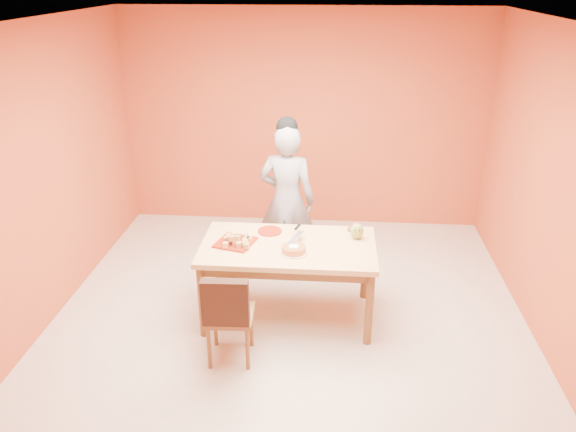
# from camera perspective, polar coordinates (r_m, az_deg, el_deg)

# --- Properties ---
(floor) EXTENTS (5.00, 5.00, 0.00)m
(floor) POSITION_cam_1_polar(r_m,az_deg,el_deg) (5.34, -0.04, -11.32)
(floor) COLOR beige
(floor) RESTS_ON ground
(ceiling) EXTENTS (5.00, 5.00, 0.00)m
(ceiling) POSITION_cam_1_polar(r_m,az_deg,el_deg) (4.39, -0.05, 18.94)
(ceiling) COLOR white
(ceiling) RESTS_ON wall_back
(wall_back) EXTENTS (4.50, 0.00, 4.50)m
(wall_back) POSITION_cam_1_polar(r_m,az_deg,el_deg) (7.08, 1.63, 9.67)
(wall_back) COLOR #B7462A
(wall_back) RESTS_ON floor
(wall_left) EXTENTS (0.00, 5.00, 5.00)m
(wall_left) POSITION_cam_1_polar(r_m,az_deg,el_deg) (5.36, -24.80, 2.79)
(wall_left) COLOR #B7462A
(wall_left) RESTS_ON floor
(wall_right) EXTENTS (0.00, 5.00, 5.00)m
(wall_right) POSITION_cam_1_polar(r_m,az_deg,el_deg) (5.05, 26.32, 1.30)
(wall_right) COLOR #B7462A
(wall_right) RESTS_ON floor
(dining_table) EXTENTS (1.60, 0.90, 0.76)m
(dining_table) POSITION_cam_1_polar(r_m,az_deg,el_deg) (5.19, 0.02, -3.85)
(dining_table) COLOR #E9C17A
(dining_table) RESTS_ON floor
(dining_chair) EXTENTS (0.41, 0.48, 0.86)m
(dining_chair) POSITION_cam_1_polar(r_m,az_deg,el_deg) (4.75, -5.99, -9.85)
(dining_chair) COLOR brown
(dining_chair) RESTS_ON floor
(pastry_pile) EXTENTS (0.29, 0.29, 0.09)m
(pastry_pile) POSITION_cam_1_polar(r_m,az_deg,el_deg) (5.16, -5.40, -2.12)
(pastry_pile) COLOR tan
(pastry_pile) RESTS_ON pastry_platter
(person) EXTENTS (0.65, 0.48, 1.65)m
(person) POSITION_cam_1_polar(r_m,az_deg,el_deg) (5.95, -0.10, 1.58)
(person) COLOR gray
(person) RESTS_ON floor
(pastry_platter) EXTENTS (0.40, 0.40, 0.02)m
(pastry_platter) POSITION_cam_1_polar(r_m,az_deg,el_deg) (5.19, -5.38, -2.68)
(pastry_platter) COLOR maroon
(pastry_platter) RESTS_ON dining_table
(red_dinner_plate) EXTENTS (0.31, 0.31, 0.01)m
(red_dinner_plate) POSITION_cam_1_polar(r_m,az_deg,el_deg) (5.39, -1.85, -1.54)
(red_dinner_plate) COLOR maroon
(red_dinner_plate) RESTS_ON dining_table
(white_cake_plate) EXTENTS (0.26, 0.26, 0.01)m
(white_cake_plate) POSITION_cam_1_polar(r_m,az_deg,el_deg) (5.00, 0.58, -3.69)
(white_cake_plate) COLOR silver
(white_cake_plate) RESTS_ON dining_table
(sponge_cake) EXTENTS (0.27, 0.27, 0.05)m
(sponge_cake) POSITION_cam_1_polar(r_m,az_deg,el_deg) (4.98, 0.58, -3.37)
(sponge_cake) COLOR orange
(sponge_cake) RESTS_ON white_cake_plate
(cake_server) EXTENTS (0.14, 0.29, 0.01)m
(cake_server) POSITION_cam_1_polar(r_m,az_deg,el_deg) (5.13, 0.83, -2.14)
(cake_server) COLOR white
(cake_server) RESTS_ON sponge_cake
(egg_ornament) EXTENTS (0.15, 0.13, 0.15)m
(egg_ornament) POSITION_cam_1_polar(r_m,az_deg,el_deg) (5.26, 7.02, -1.56)
(egg_ornament) COLOR olive
(egg_ornament) RESTS_ON dining_table
(magenta_glass) EXTENTS (0.08, 0.08, 0.09)m
(magenta_glass) POSITION_cam_1_polar(r_m,az_deg,el_deg) (5.40, 6.87, -1.21)
(magenta_glass) COLOR #B51B5B
(magenta_glass) RESTS_ON dining_table
(checker_tin) EXTENTS (0.10, 0.10, 0.03)m
(checker_tin) POSITION_cam_1_polar(r_m,az_deg,el_deg) (5.44, 6.54, -1.35)
(checker_tin) COLOR #3E1E11
(checker_tin) RESTS_ON dining_table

